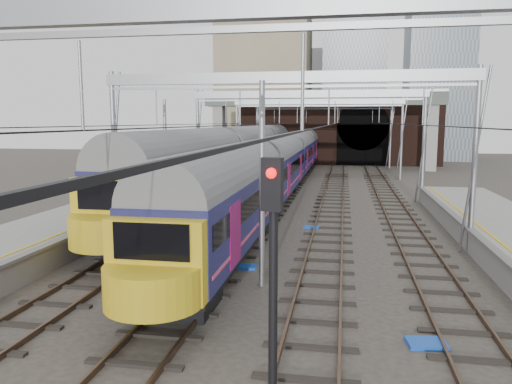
% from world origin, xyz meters
% --- Properties ---
extents(ground, '(160.00, 160.00, 0.00)m').
position_xyz_m(ground, '(0.00, 0.00, 0.00)').
color(ground, '#38332D').
rests_on(ground, ground).
extents(platform_left, '(4.32, 55.00, 1.12)m').
position_xyz_m(platform_left, '(-10.18, 2.50, 0.55)').
color(platform_left, gray).
rests_on(platform_left, ground).
extents(tracks, '(14.40, 80.00, 0.22)m').
position_xyz_m(tracks, '(0.00, 15.00, 0.02)').
color(tracks, '#4C3828').
rests_on(tracks, ground).
extents(overhead_line, '(16.80, 80.00, 8.00)m').
position_xyz_m(overhead_line, '(0.00, 21.49, 6.57)').
color(overhead_line, gray).
rests_on(overhead_line, ground).
extents(retaining_wall, '(28.00, 2.75, 9.00)m').
position_xyz_m(retaining_wall, '(1.40, 51.93, 4.33)').
color(retaining_wall, black).
rests_on(retaining_wall, ground).
extents(overbridge, '(28.00, 3.00, 9.25)m').
position_xyz_m(overbridge, '(0.00, 46.00, 7.27)').
color(overbridge, gray).
rests_on(overbridge, ground).
extents(city_skyline, '(37.50, 27.50, 60.00)m').
position_xyz_m(city_skyline, '(2.73, 70.48, 17.09)').
color(city_skyline, tan).
rests_on(city_skyline, ground).
extents(train_main, '(2.72, 62.90, 4.71)m').
position_xyz_m(train_main, '(-2.00, 28.52, 2.44)').
color(train_main, black).
rests_on(train_main, ground).
extents(train_second, '(3.12, 54.04, 5.26)m').
position_xyz_m(train_second, '(-6.00, 29.69, 2.68)').
color(train_second, black).
rests_on(train_second, ground).
extents(signal_near_left, '(0.35, 0.46, 4.57)m').
position_xyz_m(signal_near_left, '(-2.40, -0.87, 2.91)').
color(signal_near_left, black).
rests_on(signal_near_left, ground).
extents(signal_near_centre, '(0.38, 0.47, 5.06)m').
position_xyz_m(signal_near_centre, '(1.52, -6.03, 3.17)').
color(signal_near_centre, black).
rests_on(signal_near_centre, ground).
extents(equip_cover_a, '(0.95, 0.70, 0.11)m').
position_xyz_m(equip_cover_a, '(-1.00, 3.95, 0.05)').
color(equip_cover_a, blue).
rests_on(equip_cover_a, ground).
extents(equip_cover_b, '(0.91, 0.71, 0.10)m').
position_xyz_m(equip_cover_b, '(1.10, 11.74, 0.05)').
color(equip_cover_b, blue).
rests_on(equip_cover_b, ground).
extents(equip_cover_c, '(1.05, 0.81, 0.11)m').
position_xyz_m(equip_cover_c, '(4.90, -1.88, 0.06)').
color(equip_cover_c, blue).
rests_on(equip_cover_c, ground).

